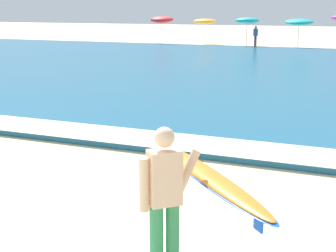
{
  "coord_description": "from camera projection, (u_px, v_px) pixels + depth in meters",
  "views": [
    {
      "loc": [
        3.39,
        -4.16,
        2.93
      ],
      "look_at": [
        0.43,
        2.94,
        1.1
      ],
      "focal_mm": 53.28,
      "sensor_mm": 36.0,
      "label": 1
    }
  ],
  "objects": [
    {
      "name": "beach_umbrella_2",
      "position": [
        247.0,
        21.0,
        37.64
      ],
      "size": [
        1.82,
        1.84,
        2.24
      ],
      "color": "beige",
      "rests_on": "ground"
    },
    {
      "name": "sea",
      "position": [
        294.0,
        72.0,
        22.56
      ],
      "size": [
        120.0,
        28.0,
        0.14
      ],
      "primitive_type": "cube",
      "color": "#1E6084",
      "rests_on": "ground"
    },
    {
      "name": "beachgoer_near_row_left",
      "position": [
        256.0,
        36.0,
        37.88
      ],
      "size": [
        0.32,
        0.2,
        1.58
      ],
      "color": "#383842",
      "rests_on": "ground"
    },
    {
      "name": "surf_foam",
      "position": [
        194.0,
        143.0,
        10.51
      ],
      "size": [
        120.0,
        1.32,
        0.01
      ],
      "primitive_type": "cube",
      "color": "white",
      "rests_on": "sea"
    },
    {
      "name": "beach_umbrella_1",
      "position": [
        205.0,
        21.0,
        40.83
      ],
      "size": [
        1.91,
        1.92,
        2.07
      ],
      "color": "beige",
      "rests_on": "ground"
    },
    {
      "name": "beach_umbrella_3",
      "position": [
        299.0,
        22.0,
        36.57
      ],
      "size": [
        2.1,
        2.12,
        2.19
      ],
      "color": "beige",
      "rests_on": "ground"
    },
    {
      "name": "surfer_with_board",
      "position": [
        187.0,
        187.0,
        5.39
      ],
      "size": [
        2.12,
        2.2,
        1.73
      ],
      "color": "#338E56",
      "rests_on": "ground"
    },
    {
      "name": "beach_umbrella_0",
      "position": [
        162.0,
        20.0,
        40.39
      ],
      "size": [
        1.89,
        1.91,
        2.3
      ],
      "color": "beige",
      "rests_on": "ground"
    }
  ]
}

